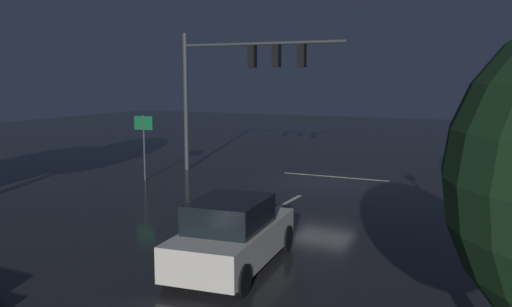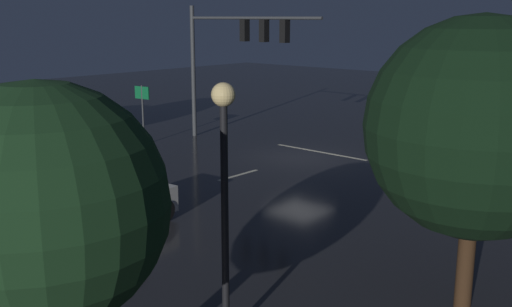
# 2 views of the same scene
# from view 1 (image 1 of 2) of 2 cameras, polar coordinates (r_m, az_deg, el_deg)

# --- Properties ---
(ground_plane) EXTENTS (80.00, 80.00, 0.00)m
(ground_plane) POSITION_cam_1_polar(r_m,az_deg,el_deg) (24.07, 7.09, -3.02)
(ground_plane) COLOR #232326
(traffic_signal_assembly) EXTENTS (8.13, 0.47, 6.66)m
(traffic_signal_assembly) POSITION_cam_1_polar(r_m,az_deg,el_deg) (25.64, -1.73, 8.52)
(traffic_signal_assembly) COLOR #383A3D
(traffic_signal_assembly) RESTS_ON ground_plane
(lane_dash_far) EXTENTS (0.16, 2.20, 0.01)m
(lane_dash_far) POSITION_cam_1_polar(r_m,az_deg,el_deg) (20.39, 3.52, -4.95)
(lane_dash_far) COLOR beige
(lane_dash_far) RESTS_ON ground_plane
(lane_dash_mid) EXTENTS (0.16, 2.20, 0.01)m
(lane_dash_mid) POSITION_cam_1_polar(r_m,az_deg,el_deg) (15.18, -5.10, -9.50)
(lane_dash_mid) COLOR beige
(lane_dash_mid) RESTS_ON ground_plane
(stop_bar) EXTENTS (5.00, 0.16, 0.01)m
(stop_bar) POSITION_cam_1_polar(r_m,az_deg,el_deg) (25.52, 8.18, -2.41)
(stop_bar) COLOR beige
(stop_bar) RESTS_ON ground_plane
(car_approaching) EXTENTS (2.28, 4.50, 1.70)m
(car_approaching) POSITION_cam_1_polar(r_m,az_deg,el_deg) (13.27, -2.49, -8.46)
(car_approaching) COLOR silver
(car_approaching) RESTS_ON ground_plane
(route_sign) EXTENTS (0.90, 0.17, 2.90)m
(route_sign) POSITION_cam_1_polar(r_m,az_deg,el_deg) (24.67, -11.58, 2.06)
(route_sign) COLOR #383A3D
(route_sign) RESTS_ON ground_plane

